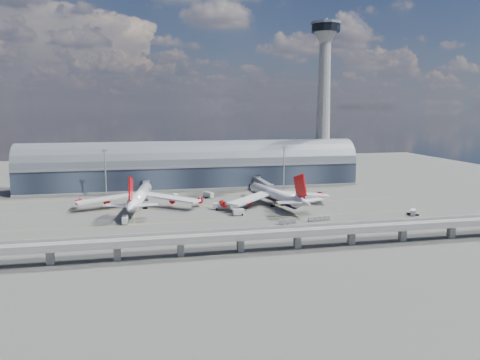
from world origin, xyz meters
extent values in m
plane|color=#474744|center=(0.00, 0.00, 0.00)|extent=(500.00, 500.00, 0.00)
cube|color=gold|center=(0.00, -10.00, 0.01)|extent=(200.00, 0.25, 0.01)
cube|color=gold|center=(0.00, 20.00, 0.01)|extent=(200.00, 0.25, 0.01)
cube|color=gold|center=(0.00, 50.00, 0.01)|extent=(200.00, 0.25, 0.01)
cube|color=gold|center=(-35.00, 30.00, 0.01)|extent=(0.25, 80.00, 0.01)
cube|color=gold|center=(35.00, 30.00, 0.01)|extent=(0.25, 80.00, 0.01)
cube|color=#202735|center=(0.00, 78.00, 7.00)|extent=(200.00, 28.00, 14.00)
cylinder|color=slate|center=(0.00, 78.00, 14.00)|extent=(200.00, 28.00, 28.00)
cube|color=gray|center=(0.00, 64.00, 14.00)|extent=(200.00, 1.00, 1.20)
cube|color=gray|center=(0.00, 78.00, 0.60)|extent=(200.00, 30.00, 1.20)
cube|color=gray|center=(85.00, 83.00, 4.00)|extent=(18.00, 18.00, 8.00)
cone|color=gray|center=(85.00, 83.00, 45.00)|extent=(10.00, 10.00, 90.00)
cone|color=gray|center=(85.00, 83.00, 92.00)|extent=(16.00, 16.00, 8.00)
cylinder|color=black|center=(85.00, 83.00, 97.00)|extent=(18.00, 18.00, 5.00)
cylinder|color=slate|center=(85.00, 83.00, 100.00)|extent=(19.00, 19.00, 1.50)
cylinder|color=gray|center=(85.00, 83.00, 101.50)|extent=(2.40, 2.40, 3.00)
cube|color=gray|center=(0.00, -55.00, 5.50)|extent=(220.00, 8.50, 1.20)
cube|color=gray|center=(0.00, -59.00, 6.60)|extent=(220.00, 0.40, 1.20)
cube|color=gray|center=(0.00, -51.00, 6.60)|extent=(220.00, 0.40, 1.20)
cube|color=gray|center=(0.00, -56.50, 6.15)|extent=(220.00, 0.12, 0.12)
cube|color=gray|center=(0.00, -53.50, 6.15)|extent=(220.00, 0.12, 0.12)
cube|color=gray|center=(-60.00, -55.00, 2.50)|extent=(2.20, 2.20, 5.00)
cube|color=gray|center=(-40.00, -55.00, 2.50)|extent=(2.20, 2.20, 5.00)
cube|color=gray|center=(-20.00, -55.00, 2.50)|extent=(2.20, 2.20, 5.00)
cube|color=gray|center=(0.00, -55.00, 2.50)|extent=(2.20, 2.20, 5.00)
cube|color=gray|center=(20.00, -55.00, 2.50)|extent=(2.20, 2.20, 5.00)
cube|color=gray|center=(40.00, -55.00, 2.50)|extent=(2.20, 2.20, 5.00)
cube|color=gray|center=(60.00, -55.00, 2.50)|extent=(2.20, 2.20, 5.00)
cube|color=gray|center=(80.00, -55.00, 2.50)|extent=(2.20, 2.20, 5.00)
cylinder|color=gray|center=(-50.00, 55.00, 12.50)|extent=(0.70, 0.70, 25.00)
cube|color=gray|center=(-50.00, 55.00, 25.20)|extent=(3.00, 0.40, 1.00)
cylinder|color=gray|center=(50.00, 55.00, 12.50)|extent=(0.70, 0.70, 25.00)
cube|color=gray|center=(50.00, 55.00, 25.20)|extent=(3.00, 0.40, 1.00)
cylinder|color=white|center=(-32.37, 24.12, 5.57)|extent=(12.57, 47.97, 5.75)
cone|color=white|center=(-28.54, 50.36, 5.57)|extent=(6.73, 7.94, 5.75)
cone|color=white|center=(-36.46, -3.89, 6.29)|extent=(7.25, 11.50, 5.75)
cube|color=#C30809|center=(-36.07, -1.23, 13.38)|extent=(2.17, 10.72, 11.90)
cube|color=white|center=(-47.51, 24.52, 4.85)|extent=(29.69, 16.53, 2.32)
cube|color=white|center=(-17.75, 20.17, 4.85)|extent=(27.59, 22.94, 2.32)
cylinder|color=#C30809|center=(-47.80, 26.38, 3.23)|extent=(3.49, 4.86, 2.87)
cylinder|color=#C30809|center=(-61.02, 28.31, 3.23)|extent=(3.49, 4.86, 2.87)
cylinder|color=#C30809|center=(-16.94, 21.87, 3.23)|extent=(3.49, 4.86, 2.87)
cylinder|color=#C30809|center=(-3.71, 19.94, 3.23)|extent=(3.49, 4.86, 2.87)
cylinder|color=gray|center=(-29.94, 40.74, 1.35)|extent=(0.45, 0.45, 2.69)
cylinder|color=gray|center=(-35.73, 20.98, 1.35)|extent=(0.54, 0.54, 2.69)
cylinder|color=gray|center=(-30.04, 20.15, 1.35)|extent=(0.54, 0.54, 2.69)
cylinder|color=black|center=(-35.73, 20.98, 0.49)|extent=(2.15, 1.62, 1.35)
cylinder|color=black|center=(-30.04, 20.15, 0.49)|extent=(2.15, 1.62, 1.35)
cylinder|color=white|center=(32.78, 15.69, 5.38)|extent=(14.24, 44.27, 5.29)
cone|color=white|center=(27.68, 39.96, 5.38)|extent=(6.68, 8.23, 5.29)
cone|color=white|center=(38.25, -10.36, 6.11)|extent=(7.43, 11.80, 5.29)
cube|color=#C30809|center=(37.68, -7.69, 13.05)|extent=(2.87, 10.81, 12.08)
cube|color=white|center=(19.17, 10.97, 4.65)|extent=(25.81, 23.24, 2.26)
cube|color=white|center=(47.13, 16.84, 4.65)|extent=(28.47, 14.67, 2.26)
cylinder|color=black|center=(32.78, 15.69, 3.93)|extent=(12.54, 39.68, 4.50)
cylinder|color=#C30809|center=(18.27, 12.65, 3.01)|extent=(3.79, 5.06, 2.92)
cylinder|color=#C30809|center=(5.84, 10.04, 3.01)|extent=(3.79, 5.06, 2.92)
cylinder|color=#C30809|center=(47.28, 18.74, 3.01)|extent=(3.79, 5.06, 2.92)
cylinder|color=#C30809|center=(59.71, 21.35, 3.01)|extent=(3.79, 5.06, 2.92)
cylinder|color=gray|center=(29.58, 30.92, 1.37)|extent=(0.46, 0.46, 2.74)
cylinder|color=gray|center=(30.67, 11.52, 1.37)|extent=(0.55, 0.55, 2.74)
cylinder|color=gray|center=(36.38, 12.72, 1.37)|extent=(0.55, 0.55, 2.74)
cylinder|color=black|center=(30.67, 11.52, 0.50)|extent=(2.25, 1.75, 1.37)
cylinder|color=black|center=(36.38, 12.72, 0.50)|extent=(2.25, 1.75, 1.37)
cube|color=gray|center=(-28.87, 52.00, 5.20)|extent=(3.00, 24.00, 3.00)
cube|color=gray|center=(-28.87, 40.00, 5.20)|extent=(3.60, 3.60, 3.40)
cylinder|color=gray|center=(-28.87, 64.00, 5.20)|extent=(4.40, 4.40, 4.00)
cylinder|color=gray|center=(-28.87, 40.00, 1.70)|extent=(0.50, 0.50, 3.40)
cylinder|color=black|center=(-28.87, 40.00, 0.35)|extent=(1.40, 0.80, 0.80)
cube|color=gray|center=(36.28, 50.00, 5.20)|extent=(3.00, 28.00, 3.00)
cube|color=gray|center=(36.28, 36.00, 5.20)|extent=(3.60, 3.60, 3.40)
cylinder|color=gray|center=(36.28, 64.00, 5.20)|extent=(4.40, 4.40, 4.00)
cylinder|color=gray|center=(36.28, 36.00, 1.70)|extent=(0.50, 0.50, 3.40)
cylinder|color=black|center=(36.28, 36.00, 0.35)|extent=(1.40, 0.80, 0.80)
cube|color=beige|center=(-38.79, -6.43, 1.58)|extent=(2.41, 6.95, 2.57)
cylinder|color=black|center=(-38.84, -4.22, 0.44)|extent=(2.48, 0.94, 0.89)
cylinder|color=black|center=(-38.75, -8.64, 0.44)|extent=(2.48, 0.94, 0.89)
cube|color=beige|center=(10.53, -2.46, 1.57)|extent=(5.02, 2.52, 2.55)
cylinder|color=black|center=(12.10, -2.55, 0.44)|extent=(1.01, 2.50, 0.88)
cylinder|color=black|center=(8.96, -2.38, 0.44)|extent=(1.01, 2.50, 0.88)
cube|color=beige|center=(5.44, 10.81, 1.69)|extent=(8.79, 4.69, 2.74)
cylinder|color=black|center=(8.04, 11.56, 0.47)|extent=(1.65, 2.80, 0.95)
cylinder|color=black|center=(2.85, 10.05, 0.47)|extent=(1.65, 2.80, 0.95)
cube|color=beige|center=(87.29, -18.93, 1.40)|extent=(4.52, 5.49, 2.27)
cylinder|color=black|center=(86.39, -17.52, 0.39)|extent=(2.26, 1.84, 0.78)
cylinder|color=black|center=(88.20, -20.33, 0.39)|extent=(2.26, 1.84, 0.78)
cube|color=beige|center=(-14.00, 39.77, 1.64)|extent=(3.14, 5.44, 2.67)
cylinder|color=black|center=(-13.74, 41.39, 0.46)|extent=(2.68, 1.32, 0.92)
cylinder|color=black|center=(-14.26, 38.15, 0.46)|extent=(2.68, 1.32, 0.92)
cube|color=beige|center=(3.66, 41.47, 1.69)|extent=(5.11, 6.72, 2.74)
cylinder|color=black|center=(4.61, 43.25, 0.47)|extent=(2.77, 2.07, 0.95)
cylinder|color=black|center=(2.71, 39.68, 0.47)|extent=(2.77, 2.07, 0.95)
cube|color=gray|center=(24.41, -22.96, 0.28)|extent=(3.10, 2.51, 0.34)
cube|color=#AEADB2|center=(24.41, -22.96, 1.18)|extent=(2.64, 2.27, 1.68)
cube|color=gray|center=(27.20, -22.10, 0.28)|extent=(3.10, 2.51, 0.34)
cube|color=#AEADB2|center=(27.20, -22.10, 1.18)|extent=(2.64, 2.27, 1.68)
cube|color=gray|center=(29.99, -21.24, 0.28)|extent=(3.10, 2.51, 0.34)
cube|color=#AEADB2|center=(29.99, -21.24, 1.18)|extent=(2.64, 2.27, 1.68)
cube|color=gray|center=(38.43, -20.00, 0.25)|extent=(2.54, 1.87, 0.29)
cube|color=#AEADB2|center=(38.43, -20.00, 1.03)|extent=(2.14, 1.72, 1.47)
cube|color=gray|center=(40.96, -19.66, 0.25)|extent=(2.54, 1.87, 0.29)
cube|color=#AEADB2|center=(40.96, -19.66, 1.03)|extent=(2.14, 1.72, 1.47)
cube|color=gray|center=(43.49, -19.32, 0.25)|extent=(2.54, 1.87, 0.29)
cube|color=#AEADB2|center=(43.49, -19.32, 1.03)|extent=(2.14, 1.72, 1.47)
cube|color=gray|center=(46.02, -18.98, 0.25)|extent=(2.54, 1.87, 0.29)
cube|color=#AEADB2|center=(46.02, -18.98, 1.03)|extent=(2.14, 1.72, 1.47)
cube|color=gray|center=(52.16, -35.69, 0.23)|extent=(2.44, 1.91, 0.27)
cube|color=#AEADB2|center=(52.16, -35.69, 0.95)|extent=(2.07, 1.73, 1.35)
cube|color=gray|center=(54.44, -36.24, 0.23)|extent=(2.44, 1.91, 0.27)
cube|color=#AEADB2|center=(54.44, -36.24, 0.95)|extent=(2.07, 1.73, 1.35)
cube|color=gray|center=(56.71, -36.79, 0.23)|extent=(2.44, 1.91, 0.27)
cube|color=#AEADB2|center=(56.71, -36.79, 0.95)|extent=(2.07, 1.73, 1.35)
cube|color=gray|center=(58.99, -37.34, 0.23)|extent=(2.44, 1.91, 0.27)
cube|color=#AEADB2|center=(58.99, -37.34, 0.95)|extent=(2.07, 1.73, 1.35)
camera|label=1|loc=(-32.44, -202.62, 47.87)|focal=35.00mm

